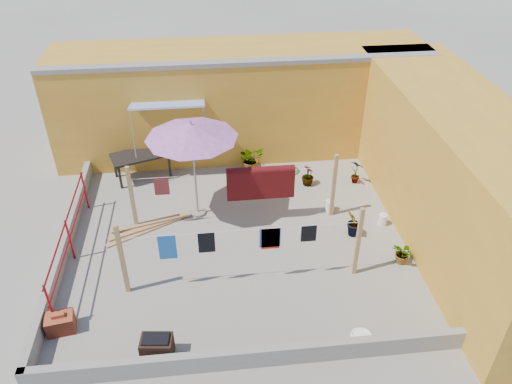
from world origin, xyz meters
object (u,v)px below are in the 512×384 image
at_px(water_jug_a, 383,220).
at_px(green_hose, 291,170).
at_px(patio_umbrella, 191,132).
at_px(outdoor_table, 141,156).
at_px(water_jug_b, 330,206).
at_px(white_basin, 361,337).
at_px(plant_back_a, 251,159).
at_px(brazier, 157,348).
at_px(brick_stack, 60,323).

relative_size(water_jug_a, green_hose, 0.68).
xyz_separation_m(patio_umbrella, green_hose, (2.78, 1.80, -2.38)).
distance_m(patio_umbrella, outdoor_table, 3.04).
height_order(water_jug_b, green_hose, water_jug_b).
distance_m(white_basin, plant_back_a, 6.59).
distance_m(white_basin, green_hose, 6.23).
xyz_separation_m(brazier, water_jug_b, (4.27, 4.17, -0.10)).
relative_size(patio_umbrella, water_jug_b, 8.26).
relative_size(patio_umbrella, plant_back_a, 3.67).
xyz_separation_m(white_basin, plant_back_a, (-1.52, 6.40, 0.36)).
bearing_deg(water_jug_a, patio_umbrella, 168.07).
xyz_separation_m(water_jug_b, green_hose, (-0.67, 2.05, -0.12)).
bearing_deg(green_hose, outdoor_table, 177.65).
bearing_deg(brazier, green_hose, 60.00).
xyz_separation_m(white_basin, green_hose, (-0.33, 6.22, -0.01)).
relative_size(white_basin, plant_back_a, 0.55).
distance_m(brick_stack, brazier, 2.11).
distance_m(brick_stack, white_basin, 5.92).
bearing_deg(plant_back_a, brick_stack, -128.06).
distance_m(brick_stack, water_jug_b, 7.03).
height_order(green_hose, plant_back_a, plant_back_a).
xyz_separation_m(water_jug_a, water_jug_b, (-1.20, 0.73, 0.01)).
xyz_separation_m(patio_umbrella, outdoor_table, (-1.55, 1.97, -1.72)).
distance_m(outdoor_table, brazier, 6.46).
distance_m(patio_umbrella, plant_back_a, 3.24).
relative_size(brick_stack, white_basin, 1.36).
distance_m(outdoor_table, water_jug_a, 6.90).
distance_m(white_basin, water_jug_b, 4.18).
xyz_separation_m(outdoor_table, brick_stack, (-1.19, -5.55, -0.49)).
relative_size(green_hose, plant_back_a, 0.63).
bearing_deg(white_basin, brazier, 180.00).
bearing_deg(water_jug_b, water_jug_a, -31.18).
distance_m(brazier, green_hose, 7.19).
height_order(water_jug_b, plant_back_a, plant_back_a).
relative_size(white_basin, water_jug_a, 1.27).
xyz_separation_m(brazier, plant_back_a, (2.41, 6.40, 0.14)).
relative_size(brick_stack, plant_back_a, 0.75).
height_order(patio_umbrella, green_hose, patio_umbrella).
distance_m(water_jug_a, green_hose, 3.35).
xyz_separation_m(brick_stack, brazier, (1.93, -0.85, 0.06)).
height_order(brazier, plant_back_a, plant_back_a).
bearing_deg(water_jug_a, plant_back_a, 135.94).
xyz_separation_m(outdoor_table, water_jug_a, (6.21, -2.96, -0.54)).
bearing_deg(brick_stack, water_jug_a, 19.30).
xyz_separation_m(outdoor_table, brazier, (0.74, -6.40, -0.43)).
xyz_separation_m(outdoor_table, white_basin, (4.67, -6.40, -0.65)).
height_order(outdoor_table, brick_stack, outdoor_table).
distance_m(patio_umbrella, water_jug_b, 4.14).
bearing_deg(water_jug_a, white_basin, -114.11).
xyz_separation_m(brick_stack, white_basin, (5.86, -0.85, -0.16)).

